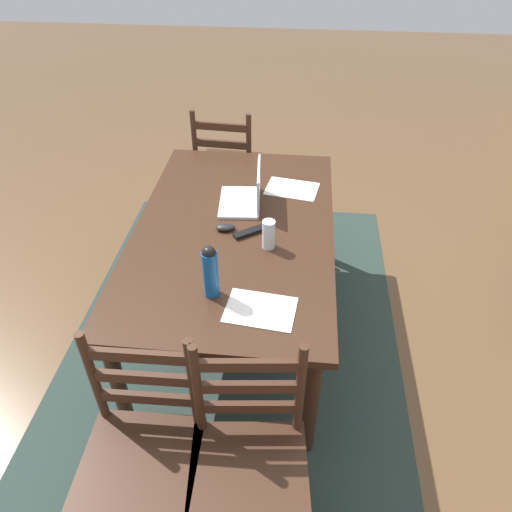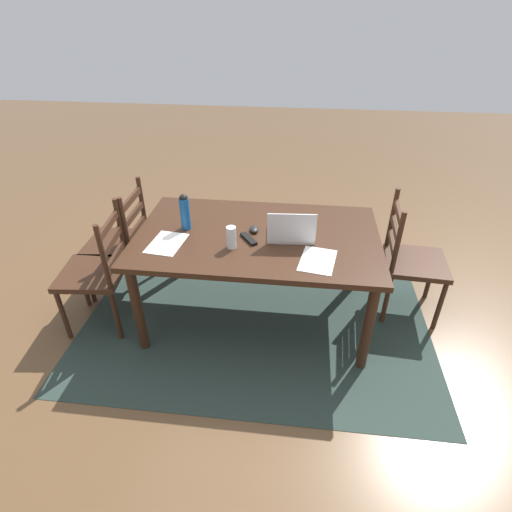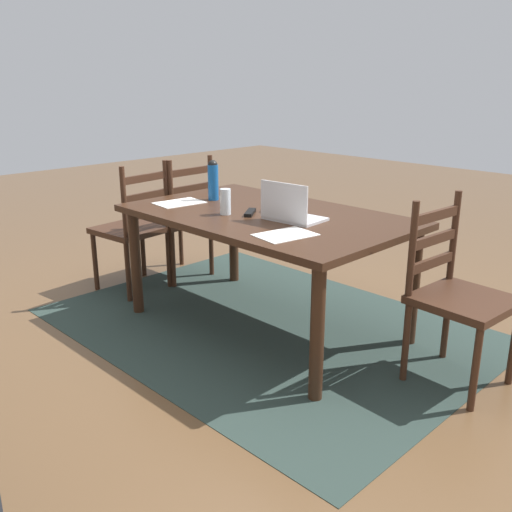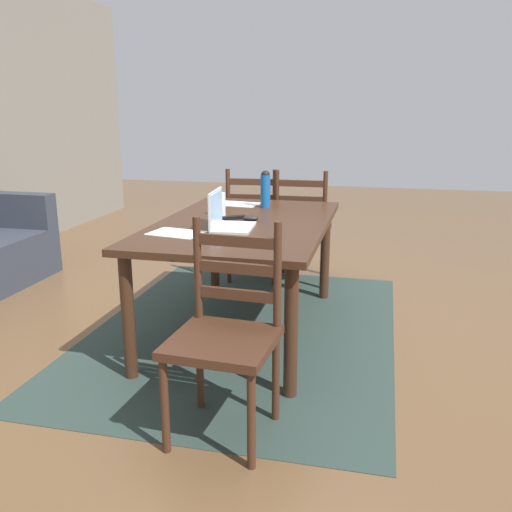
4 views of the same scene
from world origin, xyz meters
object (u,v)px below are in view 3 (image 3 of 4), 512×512
Objects in this scene: chair_right_far at (134,229)px; tv_remote at (250,212)px; water_bottle at (213,179)px; drinking_glass at (225,202)px; chair_right_near at (179,219)px; computer_mouse at (268,209)px; dining_table at (266,226)px; laptop at (290,211)px; chair_left_near at (457,296)px.

chair_right_far reaches higher than tv_remote.
water_bottle is 1.72× the size of drinking_glass.
chair_right_near is 3.63× the size of water_bottle.
chair_right_near is 5.59× the size of tv_remote.
chair_right_near reaches higher than computer_mouse.
chair_right_far reaches higher than computer_mouse.
chair_right_far is at bearing -29.70° from tv_remote.
dining_table is at bearing -155.43° from tv_remote.
chair_right_near is 1.43m from laptop.
chair_right_far is (2.27, 0.41, 0.00)m from chair_left_near.
dining_table is 16.91× the size of computer_mouse.
chair_right_near reaches higher than drinking_glass.
laptop is at bearing -173.56° from chair_right_far.
water_bottle is (-0.62, 0.18, 0.41)m from chair_right_near.
chair_left_near is 5.59× the size of tv_remote.
laptop is (-1.37, 0.26, 0.33)m from chair_right_near.
laptop is 0.75m from water_bottle.
computer_mouse is (0.03, -0.04, 0.10)m from dining_table.
dining_table is at bearing -169.86° from chair_right_far.
water_bottle is at bearing 163.88° from chair_right_near.
laptop reaches higher than chair_left_near.
drinking_glass is at bearing -179.40° from chair_right_far.
chair_right_near is 2.83× the size of laptop.
chair_right_near reaches higher than dining_table.
water_bottle is (-0.62, -0.23, 0.41)m from chair_right_far.
dining_table is 0.13m from tv_remote.
computer_mouse is (-1.11, -0.24, 0.29)m from chair_right_far.
dining_table is 1.78× the size of chair_left_near.
laptop is at bearing 15.99° from chair_left_near.
laptop is 0.41m from drinking_glass.
chair_left_near is 1.00× the size of chair_right_far.
dining_table is 0.28m from laptop.
water_bottle is at bearing -31.19° from drinking_glass.
laptop reaches higher than computer_mouse.
chair_right_near is 1.16m from computer_mouse.
laptop is 2.21× the size of drinking_glass.
water_bottle is at bearing -9.08° from computer_mouse.
water_bottle reaches higher than computer_mouse.
chair_left_near is 0.99m from laptop.
chair_right_near is 6.25× the size of drinking_glass.
water_bottle reaches higher than dining_table.
laptop is at bearing 151.70° from tv_remote.
water_bottle reaches higher than drinking_glass.
tv_remote is (-1.09, -0.12, 0.28)m from chair_right_far.
tv_remote is (0.02, 0.13, -0.01)m from computer_mouse.
chair_right_near is (-0.00, -0.41, 0.00)m from chair_right_far.
water_bottle reaches higher than laptop.
laptop is 0.28m from computer_mouse.
drinking_glass reaches higher than tv_remote.
chair_right_far is (1.13, 0.20, -0.19)m from dining_table.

